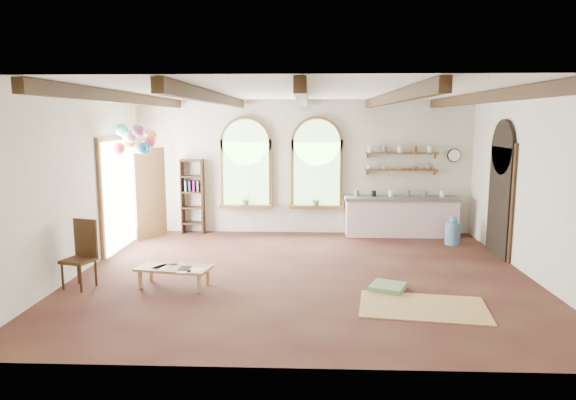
{
  "coord_description": "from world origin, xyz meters",
  "views": [
    {
      "loc": [
        0.09,
        -8.85,
        2.74
      ],
      "look_at": [
        -0.28,
        0.6,
        1.25
      ],
      "focal_mm": 32.0,
      "sensor_mm": 36.0,
      "label": 1
    }
  ],
  "objects_px": {
    "side_chair": "(80,268)",
    "balloon_cluster": "(135,140)",
    "coffee_table": "(174,269)",
    "kitchen_counter": "(401,216)"
  },
  "relations": [
    {
      "from": "coffee_table",
      "to": "balloon_cluster",
      "type": "height_order",
      "value": "balloon_cluster"
    },
    {
      "from": "coffee_table",
      "to": "side_chair",
      "type": "xyz_separation_m",
      "value": [
        -1.53,
        -0.09,
        0.02
      ]
    },
    {
      "from": "kitchen_counter",
      "to": "side_chair",
      "type": "relative_size",
      "value": 2.39
    },
    {
      "from": "kitchen_counter",
      "to": "balloon_cluster",
      "type": "xyz_separation_m",
      "value": [
        -5.71,
        -1.74,
        1.86
      ]
    },
    {
      "from": "kitchen_counter",
      "to": "coffee_table",
      "type": "height_order",
      "value": "kitchen_counter"
    },
    {
      "from": "balloon_cluster",
      "to": "kitchen_counter",
      "type": "bearing_deg",
      "value": 16.99
    },
    {
      "from": "kitchen_counter",
      "to": "balloon_cluster",
      "type": "relative_size",
      "value": 2.32
    },
    {
      "from": "side_chair",
      "to": "balloon_cluster",
      "type": "relative_size",
      "value": 0.97
    },
    {
      "from": "balloon_cluster",
      "to": "side_chair",
      "type": "bearing_deg",
      "value": -95.84
    },
    {
      "from": "balloon_cluster",
      "to": "coffee_table",
      "type": "bearing_deg",
      "value": -59.61
    }
  ]
}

